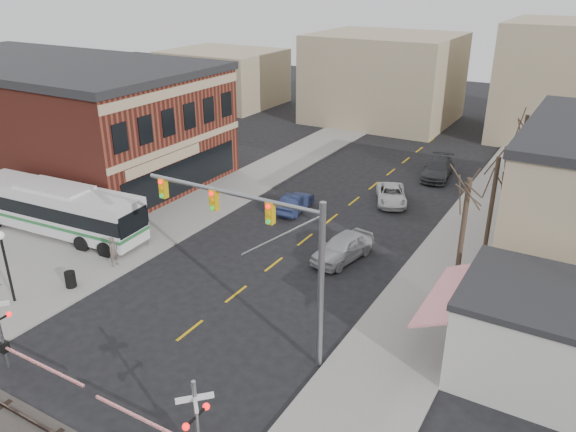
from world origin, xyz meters
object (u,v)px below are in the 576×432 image
object	(u,v)px
car_d	(438,169)
trash_bin	(70,279)
pedestrian_far	(123,224)
traffic_signal_mast	(268,239)
street_lamp	(4,252)
car_c	(391,195)
car_a	(343,247)
rr_crossing_east	(188,424)
pedestrian_near	(114,252)
transit_bus	(58,208)
rr_crossing_west	(6,333)
car_b	(295,203)

from	to	relation	value
car_d	trash_bin	bearing A→B (deg)	-119.61
pedestrian_far	traffic_signal_mast	bearing A→B (deg)	-62.98
street_lamp	pedestrian_far	world-z (taller)	street_lamp
trash_bin	car_c	size ratio (longest dim) A/B	0.20
trash_bin	car_a	xyz separation A→B (m)	(11.71, 10.95, 0.24)
rr_crossing_east	pedestrian_near	size ratio (longest dim) A/B	3.00
traffic_signal_mast	pedestrian_near	size ratio (longest dim) A/B	5.00
transit_bus	car_a	size ratio (longest dim) A/B	2.72
transit_bus	car_c	world-z (taller)	transit_bus
street_lamp	rr_crossing_east	bearing A→B (deg)	-13.86
rr_crossing_west	car_b	world-z (taller)	rr_crossing_west
traffic_signal_mast	rr_crossing_east	bearing A→B (deg)	-80.40
trash_bin	car_b	size ratio (longest dim) A/B	0.23
car_a	pedestrian_near	world-z (taller)	pedestrian_near
car_a	car_b	xyz separation A→B (m)	(-6.36, 5.20, -0.15)
trash_bin	car_d	bearing A→B (deg)	66.85
street_lamp	pedestrian_far	size ratio (longest dim) A/B	2.56
traffic_signal_mast	street_lamp	xyz separation A→B (m)	(-14.03, -3.64, -2.62)
pedestrian_near	trash_bin	bearing A→B (deg)	172.05
rr_crossing_west	car_d	bearing A→B (deg)	75.87
car_a	car_b	distance (m)	8.21
traffic_signal_mast	car_d	world-z (taller)	traffic_signal_mast
car_c	transit_bus	bearing A→B (deg)	-160.21
transit_bus	rr_crossing_east	size ratio (longest dim) A/B	2.35
traffic_signal_mast	pedestrian_near	xyz separation A→B (m)	(-12.30, 1.99, -4.65)
rr_crossing_east	street_lamp	world-z (taller)	street_lamp
street_lamp	pedestrian_far	distance (m)	9.30
transit_bus	street_lamp	bearing A→B (deg)	-55.46
transit_bus	trash_bin	xyz separation A→B (m)	(6.42, -4.63, -1.29)
rr_crossing_west	car_b	bearing A→B (deg)	85.31
rr_crossing_west	rr_crossing_east	size ratio (longest dim) A/B	1.00
car_b	car_c	bearing A→B (deg)	-142.14
street_lamp	car_c	size ratio (longest dim) A/B	0.89
transit_bus	car_d	world-z (taller)	transit_bus
trash_bin	car_b	xyz separation A→B (m)	(5.36, 16.15, 0.09)
car_b	trash_bin	bearing A→B (deg)	66.69
rr_crossing_east	car_d	xyz separation A→B (m)	(-1.45, 35.24, -1.18)
rr_crossing_west	street_lamp	size ratio (longest dim) A/B	1.36
traffic_signal_mast	car_c	bearing A→B (deg)	94.48
traffic_signal_mast	car_b	xyz separation A→B (m)	(-7.20, 15.08, -5.03)
rr_crossing_east	transit_bus	bearing A→B (deg)	151.54
car_b	pedestrian_far	size ratio (longest dim) A/B	2.55
street_lamp	car_a	xyz separation A→B (m)	(13.18, 13.52, -2.27)
traffic_signal_mast	rr_crossing_west	world-z (taller)	traffic_signal_mast
traffic_signal_mast	rr_crossing_east	distance (m)	8.39
car_a	car_d	world-z (taller)	car_a
car_b	pedestrian_far	bearing A→B (deg)	46.56
trash_bin	car_a	distance (m)	16.04
street_lamp	car_b	xyz separation A→B (m)	(6.82, 18.72, -2.41)
traffic_signal_mast	street_lamp	distance (m)	14.72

